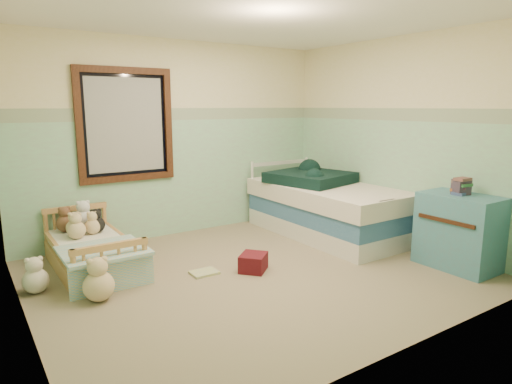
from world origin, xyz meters
TOP-DOWN VIEW (x-y plane):
  - floor at (0.00, 0.00)m, footprint 4.20×3.60m
  - ceiling at (0.00, 0.00)m, footprint 4.20×3.60m
  - wall_back at (0.00, 1.80)m, footprint 4.20×0.04m
  - wall_front at (0.00, -1.80)m, footprint 4.20×0.04m
  - wall_left at (-2.10, 0.00)m, footprint 0.04×3.60m
  - wall_right at (2.10, 0.00)m, footprint 0.04×3.60m
  - wainscot_mint at (0.00, 1.79)m, footprint 4.20×0.01m
  - border_strip at (0.00, 1.79)m, footprint 4.20×0.01m
  - window_frame at (-0.70, 1.76)m, footprint 1.16×0.06m
  - window_blinds at (-0.70, 1.77)m, footprint 0.92×0.01m
  - toddler_bed_frame at (-1.36, 1.05)m, footprint 0.71×1.41m
  - toddler_mattress at (-1.36, 1.05)m, footprint 0.65×1.35m
  - patchwork_quilt at (-1.36, 0.61)m, footprint 0.77×0.71m
  - plush_bed_brown at (-1.51, 1.55)m, footprint 0.19×0.19m
  - plush_bed_white at (-1.31, 1.55)m, footprint 0.22×0.22m
  - plush_bed_tan at (-1.46, 1.33)m, footprint 0.18×0.18m
  - plush_bed_dark at (-1.23, 1.33)m, footprint 0.18×0.18m
  - plush_floor_cream at (-1.95, 0.70)m, footprint 0.23×0.23m
  - plush_floor_tan at (-1.52, 0.20)m, footprint 0.27×0.27m
  - twin_bed_frame at (1.55, 0.62)m, footprint 1.07×2.13m
  - twin_boxspring at (1.55, 0.62)m, footprint 1.07×2.13m
  - twin_mattress at (1.55, 0.62)m, footprint 1.11×2.17m
  - teal_blanket at (1.50, 0.92)m, footprint 1.09×1.14m
  - dresser at (1.85, -1.05)m, footprint 0.49×0.78m
  - book_stack at (1.85, -1.03)m, footprint 0.19×0.16m
  - red_pillow at (0.00, 0.06)m, footprint 0.38×0.38m
  - floor_book at (-0.46, 0.26)m, footprint 0.27×0.21m
  - extra_plush_0 at (-1.46, 1.21)m, footprint 0.19×0.19m
  - extra_plush_1 at (-1.27, 1.30)m, footprint 0.17×0.17m

SIDE VIEW (x-z plane):
  - floor at x=0.00m, z-range -0.02..0.00m
  - floor_book at x=-0.46m, z-range 0.00..0.02m
  - red_pillow at x=0.00m, z-range 0.00..0.18m
  - toddler_bed_frame at x=-1.36m, z-range 0.00..0.18m
  - twin_bed_frame at x=1.55m, z-range 0.00..0.22m
  - plush_floor_cream at x=-1.95m, z-range 0.00..0.23m
  - plush_floor_tan at x=-1.52m, z-range 0.00..0.27m
  - toddler_mattress at x=-1.36m, z-range 0.18..0.30m
  - patchwork_quilt at x=-1.36m, z-range 0.30..0.33m
  - twin_boxspring at x=1.55m, z-range 0.22..0.44m
  - extra_plush_1 at x=-1.27m, z-range 0.30..0.47m
  - dresser at x=1.85m, z-range 0.00..0.78m
  - plush_bed_tan at x=-1.46m, z-range 0.30..0.48m
  - plush_bed_dark at x=-1.23m, z-range 0.30..0.48m
  - extra_plush_0 at x=-1.46m, z-range 0.30..0.49m
  - plush_bed_brown at x=-1.51m, z-range 0.30..0.50m
  - plush_bed_white at x=-1.31m, z-range 0.30..0.53m
  - twin_mattress at x=1.55m, z-range 0.44..0.66m
  - teal_blanket at x=1.50m, z-range 0.66..0.80m
  - wainscot_mint at x=0.00m, z-range 0.00..1.50m
  - book_stack at x=1.85m, z-range 0.78..0.94m
  - wall_back at x=0.00m, z-range 0.00..2.50m
  - wall_front at x=0.00m, z-range 0.00..2.50m
  - wall_left at x=-2.10m, z-range 0.00..2.50m
  - wall_right at x=2.10m, z-range 0.00..2.50m
  - window_blinds at x=-0.70m, z-range 0.89..2.01m
  - window_frame at x=-0.70m, z-range 0.77..2.13m
  - border_strip at x=0.00m, z-range 1.50..1.65m
  - ceiling at x=0.00m, z-range 2.50..2.52m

